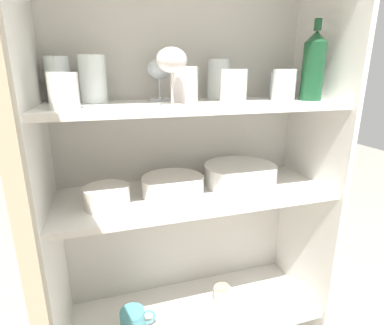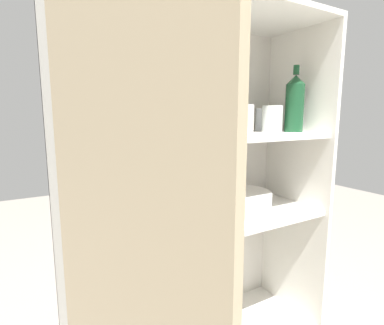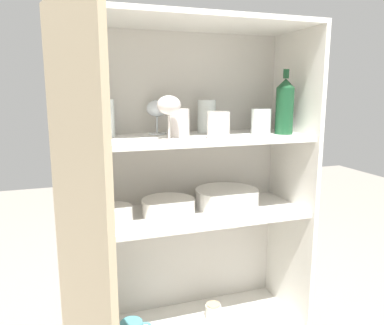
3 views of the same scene
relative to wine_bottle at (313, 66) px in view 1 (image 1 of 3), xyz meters
name	(u,v)px [view 1 (image 1 of 3)]	position (x,y,z in m)	size (l,w,h in m)	color
cupboard_back_panel	(182,186)	(-0.39, 0.22, -0.46)	(0.95, 0.02, 1.50)	silver
cupboard_side_left	(49,222)	(-0.85, 0.05, -0.46)	(0.02, 0.36, 1.50)	white
cupboard_side_right	(309,189)	(0.08, 0.05, -0.46)	(0.02, 0.36, 1.50)	white
shelf_board_lower	(195,311)	(-0.39, 0.05, -0.91)	(0.92, 0.33, 0.02)	white
shelf_board_middle	(195,194)	(-0.39, 0.05, -0.42)	(0.92, 0.33, 0.02)	white
shelf_board_upper	(196,106)	(-0.39, 0.05, -0.12)	(0.92, 0.33, 0.02)	white
cupboard_door	(44,323)	(-0.81, -0.36, -0.46)	(0.13, 0.47, 1.50)	tan
tumbler_glass_0	(237,87)	(-0.26, 0.02, -0.06)	(0.06, 0.06, 0.09)	silver
tumbler_glass_1	(185,85)	(-0.42, 0.04, -0.06)	(0.08, 0.08, 0.11)	silver
tumbler_glass_2	(281,85)	(-0.04, 0.11, -0.06)	(0.08, 0.08, 0.09)	white
tumbler_glass_3	(64,91)	(-0.76, -0.03, -0.07)	(0.07, 0.07, 0.09)	white
tumbler_glass_4	(233,87)	(-0.31, -0.06, -0.06)	(0.08, 0.08, 0.10)	silver
tumbler_glass_5	(93,79)	(-0.69, 0.12, -0.04)	(0.08, 0.08, 0.14)	white
tumbler_glass_6	(218,80)	(-0.27, 0.14, -0.04)	(0.07, 0.07, 0.13)	white
tumbler_glass_7	(59,80)	(-0.79, 0.16, -0.04)	(0.07, 0.07, 0.14)	white
tumbler_glass_8	(284,85)	(-0.09, 0.03, -0.06)	(0.08, 0.08, 0.10)	white
wine_glass_0	(172,62)	(-0.48, -0.04, 0.01)	(0.08, 0.08, 0.15)	silver
wine_glass_1	(159,71)	(-0.48, 0.16, -0.02)	(0.08, 0.08, 0.13)	white
wine_bottle	(313,66)	(0.00, 0.00, 0.00)	(0.07, 0.07, 0.25)	#194728
plate_stack_white	(240,175)	(-0.21, 0.07, -0.38)	(0.26, 0.26, 0.07)	white
mixing_bowl_large	(173,185)	(-0.46, 0.05, -0.38)	(0.20, 0.20, 0.06)	silver
serving_bowl_small	(107,195)	(-0.68, 0.02, -0.38)	(0.14, 0.14, 0.06)	silver
coffee_mug_primary	(133,321)	(-0.63, 0.01, -0.86)	(0.13, 0.09, 0.09)	teal
storage_jar	(222,294)	(-0.27, 0.06, -0.87)	(0.07, 0.07, 0.07)	beige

